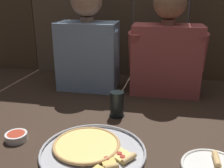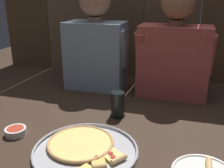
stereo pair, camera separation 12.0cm
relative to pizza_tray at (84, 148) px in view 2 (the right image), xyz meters
name	(u,v)px [view 2 (the right image)]	position (x,y,z in m)	size (l,w,h in m)	color
ground_plane	(107,129)	(0.03, 0.18, -0.01)	(3.20, 3.20, 0.00)	#332319
pizza_tray	(84,148)	(0.00, 0.00, 0.00)	(0.41, 0.41, 0.03)	#B2B2B7
drinking_glass	(118,104)	(0.04, 0.32, 0.05)	(0.08, 0.08, 0.13)	black
dipping_bowl	(16,131)	(-0.33, 0.02, 0.01)	(0.09, 0.09, 0.03)	white
diner_left	(96,41)	(-0.20, 0.68, 0.28)	(0.40, 0.21, 0.63)	#849EB7
diner_right	(174,47)	(0.27, 0.68, 0.28)	(0.43, 0.21, 0.63)	#AD4C47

